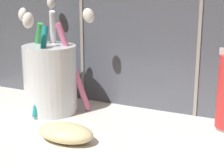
% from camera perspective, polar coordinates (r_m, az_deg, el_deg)
% --- Properties ---
extents(sink_counter, '(0.78, 0.34, 0.02)m').
position_cam_1_polar(sink_counter, '(0.45, 4.98, -12.23)').
color(sink_counter, silver).
rests_on(sink_counter, ground).
extents(toothbrush_cup, '(0.14, 0.12, 0.18)m').
position_cam_1_polar(toothbrush_cup, '(0.58, -9.38, 1.12)').
color(toothbrush_cup, silver).
rests_on(toothbrush_cup, sink_counter).
extents(soap_bar, '(0.08, 0.05, 0.02)m').
position_cam_1_polar(soap_bar, '(0.49, -6.88, -7.24)').
color(soap_bar, beige).
rests_on(soap_bar, sink_counter).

